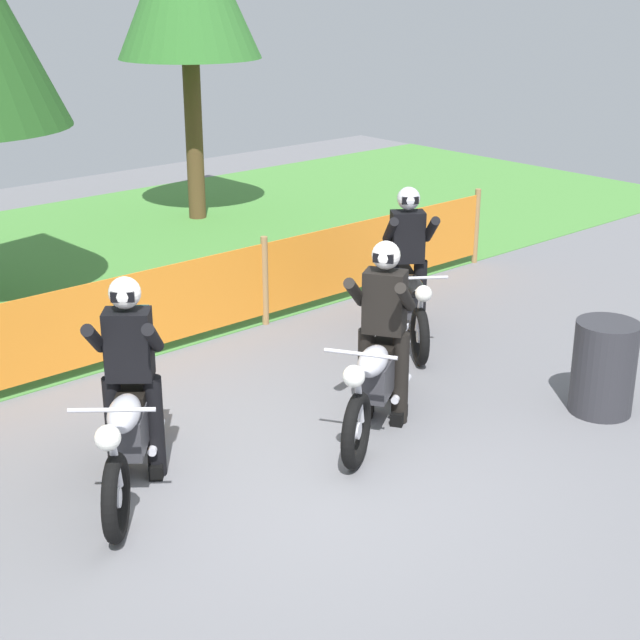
# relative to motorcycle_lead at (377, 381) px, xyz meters

# --- Properties ---
(ground) EXTENTS (24.00, 24.00, 0.02)m
(ground) POSITION_rel_motorcycle_lead_xyz_m (-0.94, -0.23, -0.48)
(ground) COLOR slate
(barrier_fence) EXTENTS (11.31, 0.08, 1.05)m
(barrier_fence) POSITION_rel_motorcycle_lead_xyz_m (-0.94, 2.78, 0.07)
(barrier_fence) COLOR #997547
(barrier_fence) RESTS_ON ground
(motorcycle_lead) EXTENTS (1.83, 1.17, 0.98)m
(motorcycle_lead) POSITION_rel_motorcycle_lead_xyz_m (0.00, 0.00, 0.00)
(motorcycle_lead) COLOR black
(motorcycle_lead) RESTS_ON ground
(motorcycle_trailing) EXTENTS (1.42, 1.68, 0.99)m
(motorcycle_trailing) POSITION_rel_motorcycle_lead_xyz_m (-2.17, 0.54, 0.01)
(motorcycle_trailing) COLOR black
(motorcycle_trailing) RESTS_ON ground
(motorcycle_third) EXTENTS (1.24, 1.65, 0.93)m
(motorcycle_third) POSITION_rel_motorcycle_lead_xyz_m (1.78, 1.32, -0.03)
(motorcycle_third) COLOR black
(motorcycle_third) RESTS_ON ground
(rider_lead) EXTENTS (0.79, 0.71, 1.69)m
(rider_lead) POSITION_rel_motorcycle_lead_xyz_m (0.19, 0.12, 0.48)
(rider_lead) COLOR black
(rider_lead) RESTS_ON ground
(rider_trailing) EXTENTS (0.74, 0.78, 1.69)m
(rider_trailing) POSITION_rel_motorcycle_lead_xyz_m (-2.02, 0.72, 0.48)
(rider_trailing) COLOR black
(rider_trailing) RESTS_ON ground
(rider_third) EXTENTS (0.73, 0.78, 1.69)m
(rider_third) POSITION_rel_motorcycle_lead_xyz_m (1.91, 1.49, 0.48)
(rider_third) COLOR black
(rider_third) RESTS_ON ground
(oil_drum) EXTENTS (0.58, 0.58, 0.88)m
(oil_drum) POSITION_rel_motorcycle_lead_xyz_m (1.83, -1.11, -0.03)
(oil_drum) COLOR #2D2D33
(oil_drum) RESTS_ON ground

